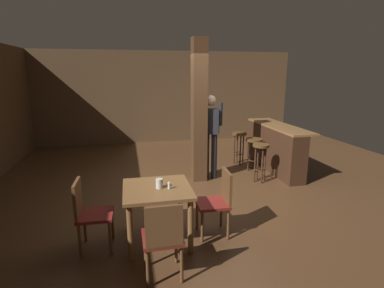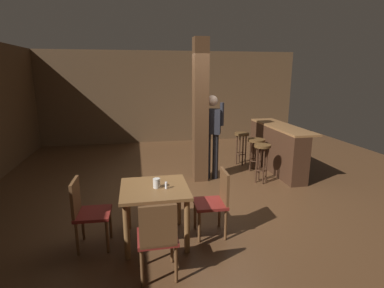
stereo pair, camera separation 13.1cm
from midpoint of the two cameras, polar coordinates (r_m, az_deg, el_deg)
name	(u,v)px [view 1 (the left image)]	position (r m, az deg, el deg)	size (l,w,h in m)	color
ground_plane	(202,195)	(5.49, 1.28, -9.66)	(10.80, 10.80, 0.00)	#4C301C
wall_back	(168,97)	(9.51, -5.06, 8.86)	(8.00, 0.10, 2.80)	brown
pillar	(199,112)	(5.91, 0.72, 6.11)	(0.28, 0.28, 2.80)	#4C301C
dining_table	(157,198)	(3.92, -7.56, -10.10)	(0.86, 0.86, 0.73)	brown
chair_east	(218,199)	(4.08, 4.04, -10.43)	(0.44, 0.44, 0.89)	maroon
chair_south	(163,236)	(3.26, -6.73, -17.08)	(0.42, 0.42, 0.89)	maroon
chair_west	(89,211)	(3.97, -19.98, -11.92)	(0.43, 0.43, 0.89)	maroon
napkin_cup	(159,183)	(3.83, -7.22, -7.47)	(0.09, 0.09, 0.12)	beige
salt_shaker	(169,186)	(3.80, -5.39, -7.89)	(0.03, 0.03, 0.09)	silver
standing_person	(211,131)	(6.07, 2.93, 2.49)	(0.47, 0.31, 1.72)	black
bar_counter	(274,147)	(6.97, 14.79, -0.58)	(0.56, 2.16, 1.02)	brown
bar_stool_near	(260,154)	(6.08, 12.32, -1.92)	(0.33, 0.33, 0.78)	#4C3319
bar_stool_mid	(254,146)	(6.78, 11.17, -0.43)	(0.38, 0.38, 0.73)	#4C3319
bar_stool_far	(239,141)	(7.23, 8.43, 0.65)	(0.34, 0.34, 0.76)	#4C3319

